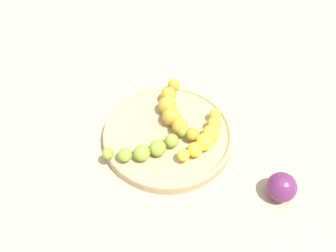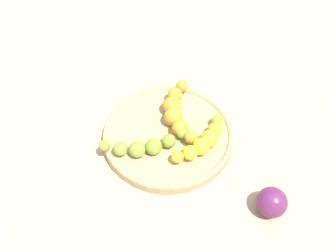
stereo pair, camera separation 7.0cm
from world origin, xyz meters
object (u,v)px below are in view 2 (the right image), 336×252
object	(u,v)px
banana_spotted	(176,111)
banana_green	(145,145)
fruit_bowl	(168,134)
banana_yellow	(203,141)
plum_purple	(272,202)

from	to	relation	value
banana_spotted	banana_green	size ratio (longest dim) A/B	0.92
banana_spotted	banana_green	distance (m)	0.10
fruit_bowl	banana_yellow	xyz separation A→B (m)	(0.03, -0.07, 0.02)
fruit_bowl	plum_purple	world-z (taller)	plum_purple
fruit_bowl	plum_purple	bearing A→B (deg)	-80.44
fruit_bowl	banana_spotted	bearing A→B (deg)	28.71
fruit_bowl	banana_green	size ratio (longest dim) A/B	1.68
plum_purple	banana_green	bearing A→B (deg)	114.02
banana_green	plum_purple	bearing A→B (deg)	50.84
fruit_bowl	banana_yellow	distance (m)	0.08
banana_green	plum_purple	distance (m)	0.24
banana_green	fruit_bowl	bearing A→B (deg)	123.97
fruit_bowl	banana_spotted	size ratio (longest dim) A/B	1.82
fruit_bowl	plum_purple	distance (m)	0.23
fruit_bowl	banana_yellow	size ratio (longest dim) A/B	1.83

